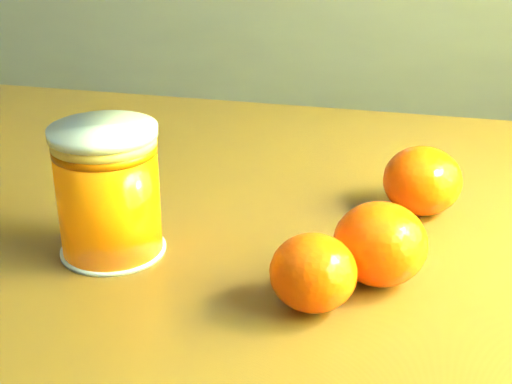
{
  "coord_description": "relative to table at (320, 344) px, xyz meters",
  "views": [
    {
      "loc": [
        0.84,
        -0.32,
        1.07
      ],
      "look_at": [
        0.8,
        0.19,
        0.84
      ],
      "focal_mm": 50.0,
      "sensor_mm": 36.0,
      "label": 1
    }
  ],
  "objects": [
    {
      "name": "orange_extra",
      "position": [
        -0.01,
        -0.09,
        0.13
      ],
      "size": [
        0.07,
        0.07,
        0.05
      ],
      "primitive_type": "ellipsoid",
      "rotation": [
        0.0,
        0.0,
        0.22
      ],
      "color": "#FF4D05",
      "rests_on": "table"
    },
    {
      "name": "orange_front",
      "position": [
        0.04,
        -0.06,
        0.13
      ],
      "size": [
        0.09,
        0.09,
        0.06
      ],
      "primitive_type": "ellipsoid",
      "rotation": [
        0.0,
        0.0,
        -0.38
      ],
      "color": "#FF4D05",
      "rests_on": "table"
    },
    {
      "name": "orange_back",
      "position": [
        0.09,
        0.07,
        0.13
      ],
      "size": [
        0.08,
        0.08,
        0.06
      ],
      "primitive_type": "ellipsoid",
      "rotation": [
        0.0,
        0.0,
        -0.25
      ],
      "color": "#FF4D05",
      "rests_on": "table"
    },
    {
      "name": "juice_glass",
      "position": [
        -0.17,
        -0.03,
        0.15
      ],
      "size": [
        0.08,
        0.08,
        0.1
      ],
      "rotation": [
        0.0,
        0.0,
        0.06
      ],
      "color": "orange",
      "rests_on": "table"
    },
    {
      "name": "table",
      "position": [
        0.0,
        0.0,
        0.0
      ],
      "size": [
        1.16,
        0.89,
        0.79
      ],
      "rotation": [
        0.0,
        0.0,
        -0.16
      ],
      "color": "brown",
      "rests_on": "ground"
    }
  ]
}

